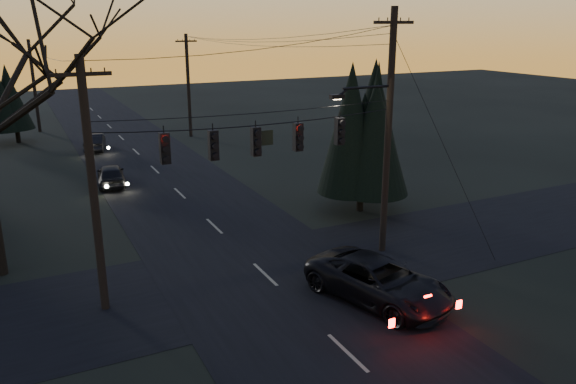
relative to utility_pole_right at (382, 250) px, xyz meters
name	(u,v)px	position (x,y,z in m)	size (l,w,h in m)	color
main_road	(190,203)	(-5.50, 10.00, 0.01)	(8.00, 120.00, 0.02)	black
cross_road	(265,275)	(-5.50, 0.00, 0.01)	(60.00, 7.00, 0.02)	black
utility_pole_right	(382,250)	(0.00, 0.00, 0.00)	(5.00, 0.30, 10.00)	black
utility_pole_left	(106,308)	(-11.50, 0.00, 0.00)	(1.80, 0.30, 8.50)	black
utility_pole_far_r	(191,136)	(0.00, 28.00, 0.00)	(1.80, 0.30, 8.50)	black
utility_pole_far_l	(40,132)	(-11.50, 36.00, 0.00)	(0.30, 0.30, 8.00)	black
span_signal_assembly	(257,140)	(-5.74, 0.00, 5.35)	(11.50, 0.44, 1.46)	black
evergreen_right	(363,132)	(2.08, 4.92, 4.16)	(3.98, 3.98, 7.12)	black
evergreen_dist	(13,100)	(-13.35, 31.67, 3.43)	(3.81, 3.81, 5.68)	black
suv_near	(378,281)	(-2.79, -3.66, 0.75)	(2.48, 5.39, 1.50)	black
sedan_oncoming_a	(111,175)	(-8.70, 15.41, 0.64)	(1.52, 3.77, 1.29)	black
sedan_oncoming_b	(95,142)	(-8.16, 25.96, 0.64)	(1.36, 3.90, 1.28)	black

